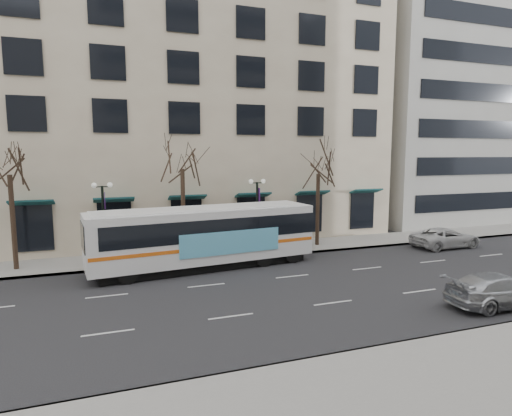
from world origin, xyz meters
name	(u,v)px	position (x,y,z in m)	size (l,w,h in m)	color
ground	(217,299)	(0.00, 0.00, 0.00)	(160.00, 160.00, 0.00)	black
sidewalk_far	(253,250)	(5.00, 9.00, 0.07)	(80.00, 4.00, 0.15)	gray
building_hotel	(134,96)	(-2.00, 21.00, 12.00)	(40.00, 20.00, 24.00)	#B9A88D
building_office	(442,60)	(32.00, 21.00, 17.50)	(25.00, 20.00, 35.00)	#999993
tree_far_left	(8,158)	(-10.00, 8.80, 6.70)	(3.60, 3.60, 8.34)	black
tree_far_mid	(182,154)	(0.00, 8.80, 6.91)	(3.60, 3.60, 8.55)	black
tree_far_right	(319,161)	(10.00, 8.80, 6.42)	(3.60, 3.60, 8.06)	black
lamp_post_left	(104,219)	(-4.99, 8.20, 2.94)	(1.22, 0.45, 5.21)	black
lamp_post_right	(257,212)	(5.01, 8.20, 2.94)	(1.22, 0.45, 5.21)	black
city_bus	(206,235)	(0.82, 5.81, 2.03)	(13.96, 4.42, 3.72)	white
silver_car	(500,290)	(11.99, -5.22, 0.76)	(2.12, 5.21, 1.51)	#B2B5BB
white_pickup	(445,238)	(18.88, 5.37, 0.73)	(2.42, 5.25, 1.46)	#B8B8B8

